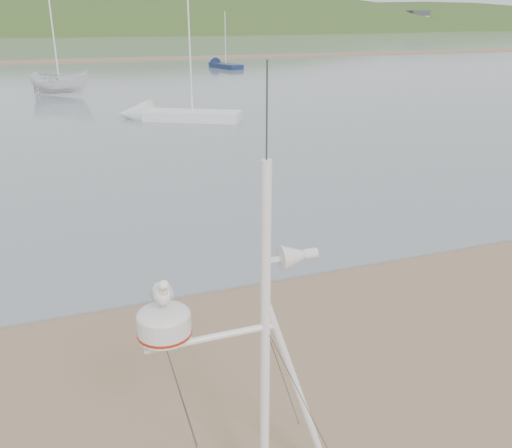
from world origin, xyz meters
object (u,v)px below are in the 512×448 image
object	(u,v)px
sailboat_blue_far	(218,65)
sailboat_white_near	(161,115)
boat_white	(57,62)
mast_rig	(261,422)

from	to	relation	value
sailboat_blue_far	sailboat_white_near	size ratio (longest dim) A/B	0.97
sailboat_white_near	boat_white	bearing A→B (deg)	111.13
boat_white	sailboat_white_near	size ratio (longest dim) A/B	0.67
mast_rig	boat_white	world-z (taller)	mast_rig
boat_white	sailboat_white_near	xyz separation A→B (m)	(4.80, -12.41, -2.00)
boat_white	sailboat_white_near	world-z (taller)	sailboat_white_near
sailboat_blue_far	sailboat_white_near	world-z (taller)	sailboat_white_near
mast_rig	boat_white	size ratio (longest dim) A/B	1.09
mast_rig	sailboat_white_near	bearing A→B (deg)	81.38
mast_rig	sailboat_white_near	distance (m)	25.42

